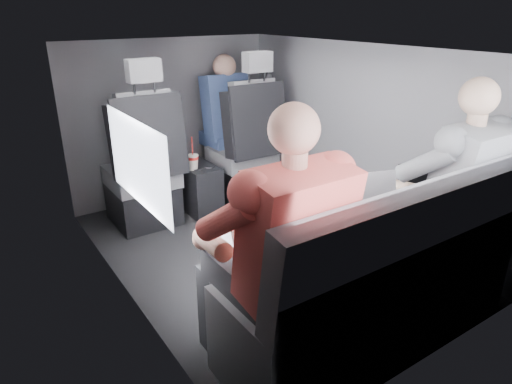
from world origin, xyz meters
TOP-DOWN VIEW (x-y plane):
  - floor at (0.00, 0.00)m, footprint 2.60×2.60m
  - ceiling at (0.00, 0.00)m, footprint 2.60×2.60m
  - panel_left at (-0.90, 0.00)m, footprint 0.02×2.60m
  - panel_right at (0.90, 0.00)m, footprint 0.02×2.60m
  - panel_front at (0.00, 1.30)m, footprint 1.80×0.02m
  - panel_back at (0.00, -1.30)m, footprint 1.80×0.02m
  - side_window at (-0.88, -0.30)m, footprint 0.02×0.75m
  - seatbelt at (0.45, 0.67)m, footprint 0.35×0.11m
  - front_seat_left at (-0.45, 0.84)m, footprint 0.52×0.58m
  - front_seat_right at (0.45, 0.84)m, footprint 0.52×0.58m
  - center_console at (0.00, 0.88)m, footprint 0.24×0.48m
  - rear_bench at (0.00, -1.06)m, footprint 1.60×0.57m
  - soda_cup at (-0.08, 0.77)m, footprint 0.09×0.09m
  - laptop_white at (-0.56, -0.74)m, footprint 0.34×0.34m
  - laptop_silver at (0.04, -0.78)m, footprint 0.40×0.41m
  - laptop_black at (0.50, -0.80)m, footprint 0.36×0.38m
  - passenger_rear_left at (-0.57, -0.97)m, footprint 0.53×0.65m
  - passenger_rear_right at (0.55, -0.97)m, footprint 0.53×0.65m
  - passenger_front_right at (0.42, 1.10)m, footprint 0.39×0.39m

SIDE VIEW (x-z plane):
  - floor at x=0.00m, z-range 0.00..0.00m
  - center_console at x=0.00m, z-range 0.00..0.41m
  - rear_bench at x=0.00m, z-range -0.15..0.77m
  - front_seat_left at x=-0.45m, z-range -0.23..1.03m
  - front_seat_right at x=0.45m, z-range -0.23..1.03m
  - soda_cup at x=-0.08m, z-range 0.34..0.60m
  - laptop_black at x=0.50m, z-range 0.52..0.74m
  - laptop_white at x=-0.56m, z-range 0.52..0.74m
  - laptop_silver at x=0.04m, z-range 0.51..0.76m
  - passenger_rear_right at x=0.55m, z-range 0.01..1.28m
  - passenger_rear_left at x=-0.57m, z-range 0.01..1.28m
  - panel_left at x=-0.90m, z-range 0.00..1.35m
  - panel_right at x=0.90m, z-range 0.00..1.35m
  - panel_front at x=0.00m, z-range 0.00..1.35m
  - panel_back at x=0.00m, z-range 0.00..1.35m
  - passenger_front_right at x=0.42m, z-range 0.36..1.14m
  - seatbelt at x=0.45m, z-range 0.50..1.10m
  - side_window at x=-0.88m, z-range 0.69..1.11m
  - ceiling at x=0.00m, z-range 1.35..1.35m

